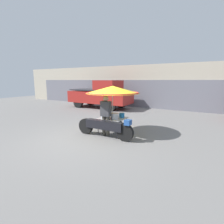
{
  "coord_description": "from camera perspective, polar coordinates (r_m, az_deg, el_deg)",
  "views": [
    {
      "loc": [
        3.88,
        -4.77,
        2.11
      ],
      "look_at": [
        0.43,
        1.1,
        0.87
      ],
      "focal_mm": 28.0,
      "sensor_mm": 36.0,
      "label": 1
    }
  ],
  "objects": [
    {
      "name": "vendor_person",
      "position": [
        6.64,
        -2.02,
        -0.54
      ],
      "size": [
        0.38,
        0.22,
        1.54
      ],
      "color": "#4C473D",
      "rests_on": "ground"
    },
    {
      "name": "shopfront_building",
      "position": [
        14.42,
        14.95,
        8.09
      ],
      "size": [
        28.0,
        2.06,
        3.28
      ],
      "color": "#B2A893",
      "rests_on": "ground"
    },
    {
      "name": "ground_plane",
      "position": [
        6.5,
        -8.31,
        -8.72
      ],
      "size": [
        36.0,
        36.0,
        0.0
      ],
      "primitive_type": "plane",
      "color": "slate"
    },
    {
      "name": "pickup_truck",
      "position": [
        13.41,
        -3.59,
        5.62
      ],
      "size": [
        4.92,
        1.84,
        2.1
      ],
      "color": "black",
      "rests_on": "ground"
    },
    {
      "name": "vendor_motorcycle_cart",
      "position": [
        6.81,
        -0.08,
        5.06
      ],
      "size": [
        2.35,
        2.09,
        1.9
      ],
      "color": "black",
      "rests_on": "ground"
    }
  ]
}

